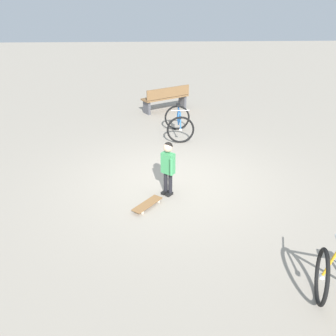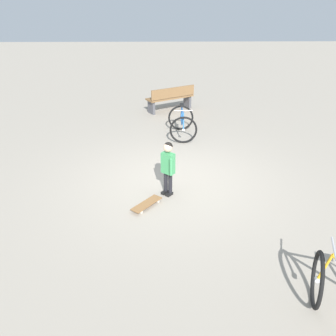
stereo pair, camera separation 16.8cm
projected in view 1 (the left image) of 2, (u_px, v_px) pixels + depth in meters
ground_plane at (176, 180)px, 7.46m from camera, size 50.00×50.00×0.00m
child_person at (168, 163)px, 6.65m from camera, size 0.28×0.38×1.06m
skateboard at (147, 204)px, 6.48m from camera, size 0.56×0.64×0.07m
bicycle_mid at (179, 123)px, 9.64m from camera, size 0.72×1.08×0.85m
street_bench at (166, 98)px, 11.77m from camera, size 1.60×1.19×0.80m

